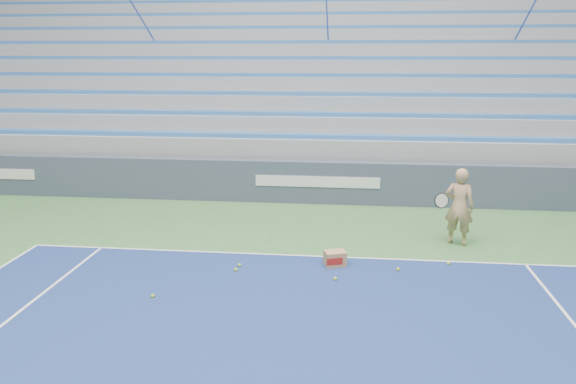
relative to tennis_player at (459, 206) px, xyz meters
The scene contains 10 objects.
sponsor_barrier 4.23m from the tennis_player, 136.15° to the left, with size 30.00×0.32×1.10m.
bleachers 9.30m from the tennis_player, 109.43° to the left, with size 31.00×9.15×7.30m.
tennis_player is the anchor object (origin of this frame).
ball_box 2.95m from the tennis_player, 148.44° to the right, with size 0.45×0.39×0.28m.
tennis_ball_0 4.62m from the tennis_player, 157.25° to the right, with size 0.07×0.07×0.07m, color #B6D22A.
tennis_ball_1 3.36m from the tennis_player, 137.81° to the right, with size 0.07×0.07×0.07m, color #B6D22A.
tennis_ball_2 6.27m from the tennis_player, 148.79° to the right, with size 0.07×0.07×0.07m, color #B6D22A.
tennis_ball_3 2.23m from the tennis_player, 128.73° to the right, with size 0.07×0.07×0.07m, color #B6D22A.
tennis_ball_4 1.49m from the tennis_player, 106.05° to the right, with size 0.07×0.07×0.07m, color #B6D22A.
tennis_ball_5 4.73m from the tennis_player, 154.82° to the right, with size 0.07×0.07×0.07m, color #B6D22A.
Camera 1 is at (0.81, 1.69, 3.85)m, focal length 35.00 mm.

